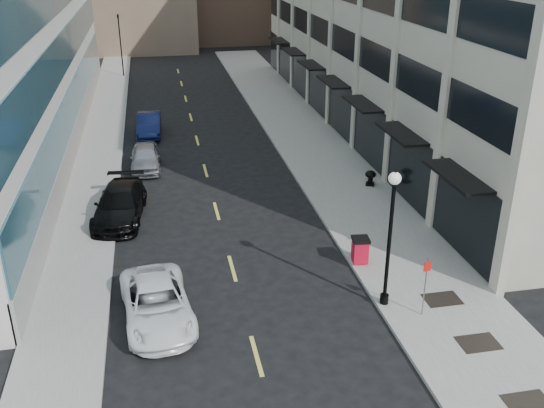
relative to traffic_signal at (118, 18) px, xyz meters
name	(u,v)px	position (x,y,z in m)	size (l,w,h in m)	color
ground	(268,396)	(5.50, -48.00, -5.72)	(160.00, 160.00, 0.00)	black
sidewalk_right	(325,161)	(13.00, -28.00, -5.64)	(5.00, 80.00, 0.15)	gray
sidewalk_left	(94,177)	(-1.00, -28.00, -5.64)	(3.00, 80.00, 0.15)	gray
grate_near	(528,403)	(13.10, -50.00, -5.56)	(1.40, 1.00, 0.01)	black
grate_mid	(478,343)	(13.10, -47.00, -5.56)	(1.40, 1.00, 0.01)	black
grate_far	(442,299)	(13.10, -44.20, -5.56)	(1.40, 1.00, 0.01)	black
road_centerline	(211,189)	(5.50, -31.00, -5.71)	(0.15, 68.20, 0.01)	#D8CC4C
traffic_signal	(118,18)	(0.00, 0.00, 0.00)	(0.66, 0.66, 6.98)	black
car_white_van	(157,304)	(2.30, -43.24, -5.00)	(2.38, 5.17, 1.44)	white
car_black_pickup	(120,204)	(0.70, -34.00, -4.92)	(2.25, 5.53, 1.60)	black
car_silver_sedan	(145,157)	(2.00, -27.00, -4.98)	(1.74, 4.33, 1.48)	gray
car_blue_sedan	(149,124)	(2.30, -20.00, -4.96)	(1.60, 4.59, 1.51)	#141C4C
trash_bin	(360,249)	(10.90, -40.79, -4.94)	(0.79, 0.84, 1.16)	red
lamppost	(391,227)	(10.80, -44.00, -2.36)	(0.45, 0.45, 5.47)	black
sign_post	(426,279)	(11.90, -45.01, -4.02)	(0.28, 0.07, 2.40)	slate
urn_planter	(371,176)	(14.35, -32.49, -5.05)	(0.62, 0.62, 0.85)	black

